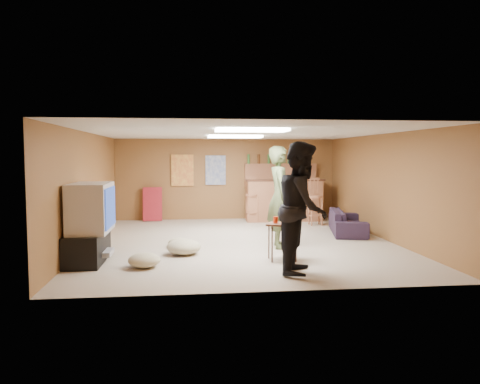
{
  "coord_description": "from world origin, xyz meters",
  "views": [
    {
      "loc": [
        -1.09,
        -9.31,
        1.75
      ],
      "look_at": [
        0.0,
        0.2,
        1.0
      ],
      "focal_mm": 35.0,
      "sensor_mm": 36.0,
      "label": 1
    }
  ],
  "objects": [
    {
      "name": "poster_right",
      "position": [
        -0.3,
        3.46,
        1.35
      ],
      "size": [
        0.55,
        0.03,
        0.8
      ],
      "primitive_type": "cube",
      "color": "#334C99",
      "rests_on": "wall_back"
    },
    {
      "name": "tv_body",
      "position": [
        -2.65,
        -1.5,
        0.9
      ],
      "size": [
        0.6,
        1.1,
        0.8
      ],
      "primitive_type": "cube",
      "color": "#B2B2B7",
      "rests_on": "tv_stand"
    },
    {
      "name": "cushion_mid",
      "position": [
        -1.25,
        -0.41,
        0.09
      ],
      "size": [
        0.45,
        0.45,
        0.18
      ],
      "primitive_type": "ellipsoid",
      "rotation": [
        0.0,
        0.0,
        -0.13
      ],
      "color": "tan",
      "rests_on": "ground"
    },
    {
      "name": "tv_stand",
      "position": [
        -2.72,
        -1.5,
        0.25
      ],
      "size": [
        0.55,
        1.3,
        0.5
      ],
      "primitive_type": "cube",
      "color": "black",
      "rests_on": "ground"
    },
    {
      "name": "tv_screen",
      "position": [
        -2.34,
        -1.5,
        0.9
      ],
      "size": [
        0.02,
        0.95,
        0.65
      ],
      "primitive_type": "cube",
      "color": "navy",
      "rests_on": "tv_body"
    },
    {
      "name": "ground",
      "position": [
        0.0,
        0.0,
        0.0
      ],
      "size": [
        7.0,
        7.0,
        0.0
      ],
      "primitive_type": "plane",
      "color": "tan",
      "rests_on": "ground"
    },
    {
      "name": "bar_lip",
      "position": [
        1.5,
        2.7,
        1.1
      ],
      "size": [
        2.1,
        0.12,
        0.05
      ],
      "primitive_type": "cube",
      "color": "#3A1E12",
      "rests_on": "bar_counter"
    },
    {
      "name": "bar_counter",
      "position": [
        1.5,
        2.95,
        0.55
      ],
      "size": [
        2.0,
        0.6,
        1.1
      ],
      "primitive_type": "cube",
      "color": "brown",
      "rests_on": "ground"
    },
    {
      "name": "bar_shelf",
      "position": [
        1.5,
        3.4,
        1.5
      ],
      "size": [
        2.0,
        0.18,
        0.05
      ],
      "primitive_type": "cube",
      "color": "brown",
      "rests_on": "bar_backing"
    },
    {
      "name": "ceiling_panel_back",
      "position": [
        0.0,
        1.2,
        2.17
      ],
      "size": [
        1.2,
        0.6,
        0.04
      ],
      "primitive_type": "cube",
      "color": "white",
      "rests_on": "ceiling"
    },
    {
      "name": "person_olive",
      "position": [
        0.66,
        -0.64,
        0.96
      ],
      "size": [
        0.5,
        0.73,
        1.93
      ],
      "primitive_type": "imported",
      "rotation": [
        0.0,
        0.0,
        1.51
      ],
      "color": "#4E5933",
      "rests_on": "ground"
    },
    {
      "name": "wall_front",
      "position": [
        0.0,
        -3.5,
        1.1
      ],
      "size": [
        6.0,
        0.02,
        2.2
      ],
      "primitive_type": "cube",
      "color": "brown",
      "rests_on": "ground"
    },
    {
      "name": "bottle_row",
      "position": [
        1.16,
        3.38,
        1.65
      ],
      "size": [
        1.2,
        0.08,
        0.26
      ],
      "primitive_type": null,
      "color": "#3F7233",
      "rests_on": "bar_shelf"
    },
    {
      "name": "cushion_far",
      "position": [
        -1.76,
        -1.98,
        0.11
      ],
      "size": [
        0.66,
        0.66,
        0.23
      ],
      "primitive_type": "ellipsoid",
      "rotation": [
        0.0,
        0.0,
        0.41
      ],
      "color": "tan",
      "rests_on": "ground"
    },
    {
      "name": "cup_red_far",
      "position": [
        0.58,
        -1.8,
        0.67
      ],
      "size": [
        0.1,
        0.1,
        0.11
      ],
      "primitive_type": "cylinder",
      "rotation": [
        0.0,
        0.0,
        0.34
      ],
      "color": "red",
      "rests_on": "tray_table"
    },
    {
      "name": "cushion_near_tv",
      "position": [
        -1.15,
        -1.09,
        0.14
      ],
      "size": [
        0.66,
        0.66,
        0.27
      ],
      "primitive_type": "ellipsoid",
      "rotation": [
        0.0,
        0.0,
        0.11
      ],
      "color": "tan",
      "rests_on": "ground"
    },
    {
      "name": "bar_backing",
      "position": [
        1.5,
        3.42,
        1.2
      ],
      "size": [
        2.0,
        0.14,
        0.6
      ],
      "primitive_type": "cube",
      "color": "brown",
      "rests_on": "bar_counter"
    },
    {
      "name": "bar_stool_right",
      "position": [
        2.13,
        2.07,
        0.56
      ],
      "size": [
        0.43,
        0.43,
        1.11
      ],
      "primitive_type": null,
      "rotation": [
        0.0,
        0.0,
        0.24
      ],
      "color": "brown",
      "rests_on": "ground"
    },
    {
      "name": "poster_left",
      "position": [
        -1.2,
        3.46,
        1.35
      ],
      "size": [
        0.6,
        0.03,
        0.85
      ],
      "primitive_type": "cube",
      "color": "#BF3F26",
      "rests_on": "wall_back"
    },
    {
      "name": "ceiling",
      "position": [
        0.0,
        0.0,
        2.2
      ],
      "size": [
        6.0,
        7.0,
        0.02
      ],
      "primitive_type": "cube",
      "color": "silver",
      "rests_on": "ground"
    },
    {
      "name": "cup_blue",
      "position": [
        0.63,
        -1.64,
        0.67
      ],
      "size": [
        0.09,
        0.09,
        0.1
      ],
      "primitive_type": "cylinder",
      "rotation": [
        0.0,
        0.0,
        0.19
      ],
      "color": "navy",
      "rests_on": "tray_table"
    },
    {
      "name": "ceiling_panel_front",
      "position": [
        0.0,
        -1.5,
        2.17
      ],
      "size": [
        1.2,
        0.6,
        0.04
      ],
      "primitive_type": "cube",
      "color": "white",
      "rests_on": "ceiling"
    },
    {
      "name": "folding_chair_stack",
      "position": [
        -2.0,
        3.3,
        0.45
      ],
      "size": [
        0.5,
        0.26,
        0.91
      ],
      "primitive_type": "cube",
      "rotation": [
        -0.14,
        0.0,
        0.0
      ],
      "color": "maroon",
      "rests_on": "ground"
    },
    {
      "name": "person_black",
      "position": [
        0.62,
        -2.56,
        0.98
      ],
      "size": [
        1.03,
        1.15,
        1.95
      ],
      "primitive_type": "imported",
      "rotation": [
        0.0,
        0.0,
        1.21
      ],
      "color": "black",
      "rests_on": "ground"
    },
    {
      "name": "sofa",
      "position": [
        2.51,
        0.79,
        0.26
      ],
      "size": [
        1.07,
        1.89,
        0.52
      ],
      "primitive_type": "imported",
      "rotation": [
        0.0,
        0.0,
        1.35
      ],
      "color": "black",
      "rests_on": "ground"
    },
    {
      "name": "wall_back",
      "position": [
        0.0,
        3.5,
        1.1
      ],
      "size": [
        6.0,
        0.02,
        2.2
      ],
      "primitive_type": "cube",
      "color": "brown",
      "rests_on": "ground"
    },
    {
      "name": "wall_left",
      "position": [
        -3.0,
        0.0,
        1.1
      ],
      "size": [
        0.02,
        7.0,
        2.2
      ],
      "primitive_type": "cube",
      "color": "brown",
      "rests_on": "ground"
    },
    {
      "name": "bar_stool_left",
      "position": [
        0.62,
        2.78,
        0.66
      ],
      "size": [
        0.54,
        0.54,
        1.33
      ],
      "primitive_type": null,
      "rotation": [
        0.0,
        0.0,
        0.36
      ],
      "color": "brown",
      "rests_on": "ground"
    },
    {
      "name": "wall_right",
      "position": [
        3.0,
        0.0,
        1.1
      ],
      "size": [
        0.02,
        7.0,
        2.2
      ],
      "primitive_type": "cube",
      "color": "brown",
      "rests_on": "ground"
    },
    {
      "name": "tray_table",
      "position": [
        0.49,
        -1.73,
        0.31
      ],
      "size": [
        0.59,
        0.55,
        0.62
      ],
      "primitive_type": "cube",
      "rotation": [
        0.0,
        0.0,
        -0.43
      ],
      "color": "#3A1E12",
      "rests_on": "ground"
    },
    {
      "name": "dvd_box",
      "position": [
        -2.5,
        -1.5,
        0.15
      ],
      "size": [
        0.35,
        0.5,
        0.08
      ],
      "primitive_type": "cube",
      "color": "#B2B2B7",
      "rests_on": "tv_stand"
    },
    {
      "name": "cup_red_near",
      "position": [
        0.38,
        -1.69,
        0.68
      ],
      "size": [
        0.1,
        0.1,
        0.11
      ],
      "primitive_type": "cylinder",
      "rotation": [
        0.0,
        0.0,
        0.23
      ],
      "color": "red",
      "rests_on": "tray_table"
    }
  ]
}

